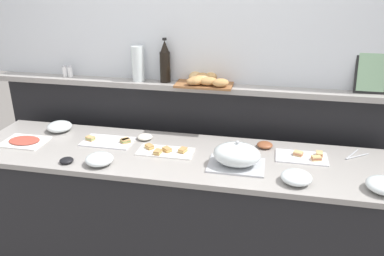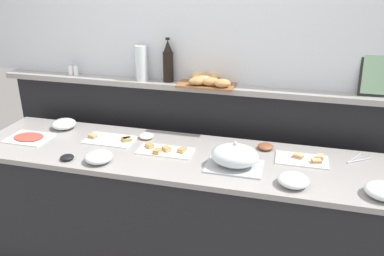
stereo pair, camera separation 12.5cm
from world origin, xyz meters
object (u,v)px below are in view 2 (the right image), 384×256
(condiment_bowl_cream, at_px, (266,147))
(framed_picture, at_px, (377,74))
(bread_basket, at_px, (206,80))
(pepper_shaker, at_px, (76,70))
(serving_cloche, at_px, (235,156))
(sandwich_platter_side, at_px, (304,160))
(wine_bottle_dark, at_px, (168,62))
(glass_bowl_large, at_px, (99,157))
(sandwich_platter_front, at_px, (165,150))
(glass_bowl_medium, at_px, (383,191))
(sandwich_platter_rear, at_px, (111,139))
(cold_cuts_platter, at_px, (29,138))
(glass_bowl_small, at_px, (293,180))
(condiment_bowl_teal, at_px, (146,136))
(water_carafe, at_px, (142,63))
(serving_tongs, at_px, (356,159))
(glass_bowl_extra, at_px, (64,124))
(condiment_bowl_red, at_px, (67,157))
(salt_shaker, at_px, (71,69))

(condiment_bowl_cream, distance_m, framed_picture, 0.84)
(condiment_bowl_cream, distance_m, bread_basket, 0.62)
(pepper_shaker, bearing_deg, bread_basket, -0.82)
(serving_cloche, bearing_deg, sandwich_platter_side, 25.46)
(wine_bottle_dark, bearing_deg, glass_bowl_large, -109.24)
(sandwich_platter_front, bearing_deg, glass_bowl_medium, -10.01)
(sandwich_platter_rear, bearing_deg, cold_cuts_platter, -168.38)
(glass_bowl_small, xyz_separation_m, condiment_bowl_teal, (-1.01, 0.40, -0.01))
(condiment_bowl_teal, xyz_separation_m, bread_basket, (0.37, 0.25, 0.36))
(framed_picture, distance_m, water_carafe, 1.59)
(framed_picture, bearing_deg, cold_cuts_platter, -167.17)
(serving_tongs, bearing_deg, cold_cuts_platter, -173.95)
(glass_bowl_extra, distance_m, water_carafe, 0.74)
(sandwich_platter_rear, height_order, serving_cloche, serving_cloche)
(bread_basket, bearing_deg, glass_bowl_large, -128.59)
(serving_tongs, bearing_deg, wine_bottle_dark, 168.77)
(sandwich_platter_front, xyz_separation_m, condiment_bowl_cream, (0.63, 0.21, 0.01))
(sandwich_platter_rear, distance_m, condiment_bowl_red, 0.36)
(glass_bowl_medium, bearing_deg, framed_picture, 89.63)
(cold_cuts_platter, height_order, pepper_shaker, pepper_shaker)
(cold_cuts_platter, height_order, glass_bowl_extra, glass_bowl_extra)
(glass_bowl_small, xyz_separation_m, water_carafe, (-1.13, 0.66, 0.44))
(glass_bowl_medium, distance_m, glass_bowl_extra, 2.17)
(serving_tongs, distance_m, framed_picture, 0.57)
(serving_tongs, xyz_separation_m, pepper_shaker, (-2.05, 0.25, 0.38))
(glass_bowl_small, height_order, condiment_bowl_cream, glass_bowl_small)
(condiment_bowl_red, bearing_deg, glass_bowl_medium, 1.06)
(sandwich_platter_front, distance_m, condiment_bowl_teal, 0.26)
(glass_bowl_small, distance_m, condiment_bowl_cream, 0.47)
(sandwich_platter_front, distance_m, sandwich_platter_side, 0.88)
(cold_cuts_platter, relative_size, serving_tongs, 1.76)
(sandwich_platter_rear, height_order, water_carafe, water_carafe)
(sandwich_platter_side, bearing_deg, bread_basket, 155.12)
(sandwich_platter_rear, relative_size, condiment_bowl_cream, 3.28)
(condiment_bowl_red, bearing_deg, salt_shaker, 115.77)
(sandwich_platter_rear, relative_size, condiment_bowl_red, 4.03)
(sandwich_platter_side, relative_size, salt_shaker, 3.68)
(cold_cuts_platter, xyz_separation_m, glass_bowl_extra, (0.14, 0.24, 0.02))
(condiment_bowl_cream, bearing_deg, condiment_bowl_teal, -177.69)
(cold_cuts_platter, relative_size, condiment_bowl_red, 3.37)
(cold_cuts_platter, distance_m, framed_picture, 2.38)
(salt_shaker, bearing_deg, pepper_shaker, 0.00)
(glass_bowl_medium, bearing_deg, water_carafe, 157.32)
(glass_bowl_medium, height_order, pepper_shaker, pepper_shaker)
(glass_bowl_medium, relative_size, salt_shaker, 2.16)
(sandwich_platter_side, distance_m, serving_cloche, 0.46)
(condiment_bowl_teal, xyz_separation_m, wine_bottle_dark, (0.08, 0.27, 0.47))
(salt_shaker, height_order, framed_picture, framed_picture)
(sandwich_platter_side, xyz_separation_m, condiment_bowl_red, (-1.44, -0.36, 0.01))
(cold_cuts_platter, height_order, salt_shaker, salt_shaker)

